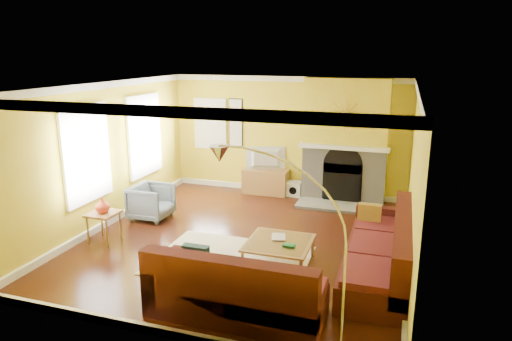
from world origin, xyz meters
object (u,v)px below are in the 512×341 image
(sectional_sofa, at_px, (298,245))
(side_table, at_px, (104,227))
(arc_lamp, at_px, (285,257))
(media_console, at_px, (266,181))
(armchair, at_px, (151,202))
(coffee_table, at_px, (279,253))

(sectional_sofa, bearing_deg, side_table, 178.15)
(sectional_sofa, relative_size, arc_lamp, 1.55)
(media_console, relative_size, arc_lamp, 0.46)
(side_table, xyz_separation_m, arc_lamp, (3.75, -1.98, 0.87))
(side_table, bearing_deg, armchair, 81.49)
(side_table, distance_m, arc_lamp, 4.33)
(sectional_sofa, relative_size, armchair, 4.70)
(media_console, distance_m, armchair, 2.85)
(arc_lamp, bearing_deg, side_table, 152.13)
(armchair, xyz_separation_m, side_table, (-0.19, -1.27, -0.08))
(media_console, bearing_deg, armchair, -126.20)
(coffee_table, distance_m, media_console, 3.72)
(media_console, bearing_deg, side_table, -117.70)
(sectional_sofa, xyz_separation_m, media_console, (-1.60, 3.68, -0.16))
(armchair, height_order, arc_lamp, arc_lamp)
(arc_lamp, bearing_deg, sectional_sofa, 98.44)
(media_console, relative_size, armchair, 1.39)
(armchair, bearing_deg, arc_lamp, -132.36)
(coffee_table, height_order, armchair, armchair)
(sectional_sofa, height_order, armchair, sectional_sofa)
(armchair, bearing_deg, side_table, 171.49)
(arc_lamp, bearing_deg, media_console, 108.74)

